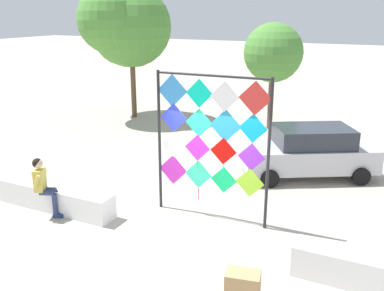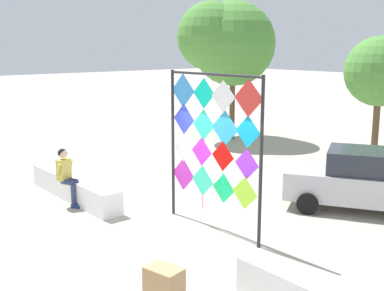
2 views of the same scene
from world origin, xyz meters
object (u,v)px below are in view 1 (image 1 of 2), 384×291
tree_broadleaf (274,52)px  tree_palm_like (125,26)px  cardboard_box_large (243,287)px  seated_vendor (44,183)px  kite_display_rack (211,135)px  parked_car (309,151)px

tree_broadleaf → tree_palm_like: (-6.48, -0.88, 0.92)m
cardboard_box_large → tree_palm_like: bearing=131.9°
tree_palm_like → seated_vendor: bearing=-66.8°
tree_broadleaf → tree_palm_like: size_ratio=0.74×
kite_display_rack → seated_vendor: size_ratio=2.36×
kite_display_rack → seated_vendor: kite_display_rack is taller
kite_display_rack → parked_car: kite_display_rack is taller
kite_display_rack → parked_car: bearing=68.5°
tree_palm_like → tree_broadleaf: bearing=7.7°
cardboard_box_large → tree_palm_like: tree_palm_like is taller
seated_vendor → cardboard_box_large: size_ratio=2.51×
kite_display_rack → parked_car: size_ratio=0.83×
tree_broadleaf → tree_palm_like: 6.61m
tree_broadleaf → cardboard_box_large: bearing=-75.7°
cardboard_box_large → tree_broadleaf: bearing=104.3°
cardboard_box_large → tree_broadleaf: (-2.88, 11.30, 2.85)m
seated_vendor → tree_broadleaf: (2.43, 10.33, 2.27)m
cardboard_box_large → parked_car: bearing=92.6°
seated_vendor → tree_broadleaf: bearing=76.8°
parked_car → tree_broadleaf: (-2.60, 4.87, 2.36)m
parked_car → tree_palm_like: size_ratio=0.71×
tree_palm_like → parked_car: bearing=-23.7°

